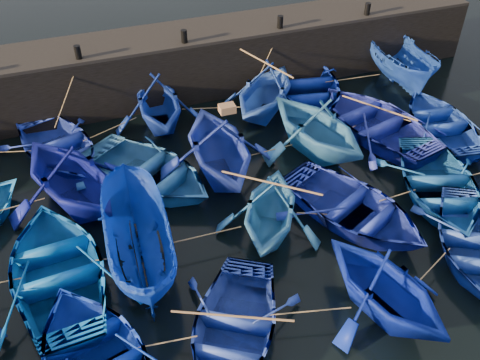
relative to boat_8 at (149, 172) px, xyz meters
name	(u,v)px	position (x,y,z in m)	size (l,w,h in m)	color
ground	(277,266)	(2.66, -4.83, -0.52)	(120.00, 120.00, 0.00)	black
quay_wall	(181,64)	(2.66, 5.67, 0.73)	(26.00, 2.50, 2.50)	black
quay_top	(179,34)	(2.66, 5.67, 2.04)	(26.00, 2.50, 0.12)	black
bollard_1	(78,52)	(-1.34, 4.77, 2.35)	(0.24, 0.24, 0.50)	black
bollard_2	(184,36)	(2.66, 4.77, 2.35)	(0.24, 0.24, 0.50)	black
bollard_3	(280,22)	(6.66, 4.77, 2.35)	(0.24, 0.24, 0.50)	black
bollard_4	(367,9)	(10.66, 4.77, 2.35)	(0.24, 0.24, 0.50)	black
boat_1	(58,147)	(-2.75, 2.50, -0.03)	(3.40, 4.75, 0.98)	#1D31A6
boat_2	(158,102)	(1.14, 3.38, 0.54)	(3.49, 4.05, 2.13)	#143198
boat_3	(265,90)	(5.24, 2.73, 0.61)	(3.70, 4.29, 2.26)	blue
boat_4	(306,85)	(7.36, 3.41, 0.06)	(4.02, 5.62, 1.17)	navy
boat_5	(400,62)	(11.65, 3.22, 0.46)	(1.92, 5.10, 1.97)	#163C98
boat_7	(69,175)	(-2.47, -0.25, 0.73)	(4.11, 4.77, 2.51)	navy
boat_8	(149,172)	(0.00, 0.00, 0.00)	(3.59, 5.02, 1.04)	#245F9B
boat_9	(219,146)	(2.39, -0.33, 0.73)	(4.09, 4.75, 2.50)	#2034A4
boat_10	(317,125)	(6.04, -0.23, 0.68)	(3.92, 4.55, 2.40)	teal
boat_11	(376,121)	(8.72, 0.07, 0.04)	(3.87, 5.41, 1.12)	navy
boat_12	(441,122)	(11.12, -0.66, -0.05)	(3.24, 4.52, 0.94)	#1B3FB3
boat_14	(58,269)	(-3.23, -3.37, 0.03)	(3.83, 5.35, 1.11)	#034794
boat_15	(137,241)	(-1.02, -3.46, 0.43)	(1.86, 4.93, 1.91)	#092E9C
boat_16	(270,209)	(2.92, -3.51, 0.46)	(3.21, 3.73, 1.96)	#2C71B9
boat_17	(354,209)	(5.58, -3.89, -0.01)	(3.55, 4.96, 1.03)	navy
boat_18	(439,184)	(8.75, -3.80, 0.00)	(3.57, 4.99, 1.03)	#134E8F
boat_22	(232,328)	(0.66, -6.68, -0.07)	(3.13, 4.37, 0.91)	#1F389F
boat_23	(385,286)	(4.58, -7.19, 0.52)	(3.41, 3.95, 2.08)	#081D98
boat_24	(475,243)	(8.20, -6.32, -0.04)	(3.31, 4.62, 0.96)	#203F9D
wooden_crate	(227,109)	(2.69, -0.33, 2.11)	(0.51, 0.36, 0.26)	#966741
mooring_ropes	(229,144)	(2.86, 0.14, 0.35)	(17.79, 11.90, 2.10)	tan
loose_oars	(294,151)	(4.39, -1.85, 1.07)	(10.32, 11.50, 1.41)	#99724C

